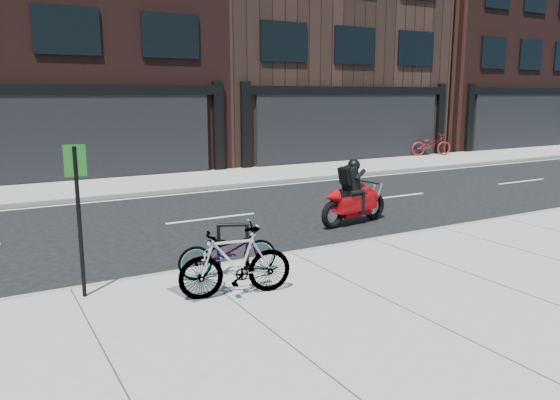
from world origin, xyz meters
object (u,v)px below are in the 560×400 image
bicycle_far (431,145)px  sign_post (78,208)px  bicycle_rear (236,262)px  bike_rack (233,245)px  bicycle_front (228,250)px  motorcycle (357,197)px  utility_grate (200,290)px

bicycle_far → sign_post: size_ratio=0.89×
bicycle_rear → sign_post: sign_post is taller
bike_rack → bicycle_rear: size_ratio=0.52×
bike_rack → bicycle_front: (-0.10, -0.00, -0.08)m
bike_rack → bicycle_rear: 0.96m
motorcycle → bicycle_far: motorcycle is taller
bicycle_far → utility_grate: bicycle_far is taller
utility_grate → sign_post: size_ratio=0.33×
bicycle_rear → motorcycle: 5.79m
bike_rack → sign_post: 2.51m
bicycle_rear → sign_post: (-2.00, 1.09, 0.84)m
bike_rack → bicycle_far: size_ratio=0.44×
utility_grate → sign_post: 2.19m
bicycle_front → motorcycle: bearing=-54.0°
bicycle_rear → utility_grate: size_ratio=2.30×
bicycle_rear → motorcycle: (4.77, 3.28, 0.00)m
bike_rack → utility_grate: size_ratio=1.19×
bike_rack → bicycle_far: bearing=36.0°
bicycle_far → sign_post: bearing=141.2°
motorcycle → bicycle_front: bearing=-161.9°
motorcycle → bicycle_far: (11.57, 9.21, 0.01)m
motorcycle → bicycle_far: 14.78m
motorcycle → bike_rack: bearing=-161.4°
bike_rack → bicycle_front: bearing=-180.0°
bicycle_front → motorcycle: 5.09m
bicycle_front → bicycle_rear: (-0.27, -0.89, 0.08)m
bike_rack → bicycle_far: bicycle_far is taller
bicycle_far → utility_grate: 20.59m
utility_grate → bicycle_far: bearing=35.7°
bicycle_front → bicycle_rear: bearing=171.1°
motorcycle → utility_grate: motorcycle is taller
bicycle_rear → utility_grate: bearing=-131.2°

